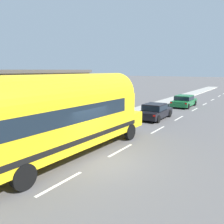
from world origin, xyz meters
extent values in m
plane|color=#565454|center=(0.00, 0.00, 0.00)|extent=(300.00, 300.00, 0.00)
cube|color=silver|center=(0.00, -2.69, 0.00)|extent=(0.14, 2.40, 0.01)
cube|color=silver|center=(0.00, 1.84, 0.00)|extent=(0.14, 2.40, 0.01)
cube|color=silver|center=(0.00, 7.13, 0.00)|extent=(0.14, 2.40, 0.01)
cube|color=silver|center=(0.00, 12.11, 0.00)|extent=(0.14, 2.40, 0.01)
cube|color=silver|center=(0.00, 17.80, 0.00)|extent=(0.14, 2.40, 0.01)
cube|color=silver|center=(0.00, 22.86, 0.00)|extent=(0.14, 2.40, 0.01)
cube|color=silver|center=(0.00, 28.05, 0.00)|extent=(0.14, 2.40, 0.01)
cube|color=silver|center=(0.00, 34.02, 0.00)|extent=(0.14, 2.40, 0.01)
cube|color=silver|center=(0.00, 39.15, 0.00)|extent=(0.14, 2.40, 0.01)
cube|color=silver|center=(-3.64, 12.00, 0.00)|extent=(0.12, 80.00, 0.01)
cube|color=#9E9B93|center=(-4.76, 10.00, 0.07)|extent=(2.23, 90.00, 0.15)
cube|color=yellow|center=(-1.84, -0.50, 1.75)|extent=(2.75, 9.69, 2.30)
cylinder|color=yellow|center=(-1.84, -0.50, 2.90)|extent=(2.70, 9.58, 2.45)
cube|color=yellow|center=(-1.69, 4.96, 1.07)|extent=(2.29, 1.36, 0.95)
cube|color=black|center=(-1.84, -0.50, 1.10)|extent=(2.79, 9.73, 0.24)
cube|color=black|center=(-1.85, -0.80, 2.35)|extent=(2.74, 7.89, 0.76)
cube|color=black|center=(-1.71, 4.36, 2.40)|extent=(2.14, 0.16, 0.96)
cube|color=silver|center=(-1.68, 5.65, 0.95)|extent=(0.90, 0.12, 0.56)
cylinder|color=black|center=(-2.89, 3.94, 0.50)|extent=(0.29, 1.01, 1.00)
cylinder|color=black|center=(-0.55, 3.88, 0.50)|extent=(0.29, 1.01, 1.00)
cylinder|color=black|center=(-0.75, -3.74, 0.50)|extent=(0.29, 1.01, 1.00)
cube|color=black|center=(-1.77, 10.75, 0.52)|extent=(1.90, 4.35, 0.60)
cube|color=black|center=(-1.76, 10.63, 1.09)|extent=(1.65, 2.00, 0.55)
cube|color=black|center=(-1.76, 10.63, 1.06)|extent=(1.72, 2.04, 0.43)
cube|color=red|center=(-2.51, 8.57, 0.70)|extent=(0.20, 0.04, 0.14)
cube|color=red|center=(-0.94, 8.60, 0.70)|extent=(0.20, 0.04, 0.14)
cylinder|color=black|center=(-2.66, 12.19, 0.32)|extent=(0.21, 0.64, 0.64)
cylinder|color=black|center=(-0.92, 12.22, 0.32)|extent=(0.21, 0.64, 0.64)
cylinder|color=black|center=(-2.61, 9.28, 0.32)|extent=(0.21, 0.64, 0.64)
cylinder|color=black|center=(-0.87, 9.31, 0.32)|extent=(0.21, 0.64, 0.64)
cube|color=#196633|center=(-1.62, 19.23, 0.52)|extent=(1.95, 4.64, 0.60)
cube|color=#196633|center=(-1.62, 19.10, 1.09)|extent=(1.72, 2.28, 0.55)
cube|color=black|center=(-1.62, 19.10, 1.06)|extent=(1.78, 2.33, 0.43)
cube|color=red|center=(-2.42, 16.90, 0.70)|extent=(0.20, 0.04, 0.14)
cube|color=red|center=(-0.77, 16.92, 0.70)|extent=(0.20, 0.04, 0.14)
cylinder|color=black|center=(-2.55, 20.82, 0.32)|extent=(0.21, 0.64, 0.64)
cylinder|color=black|center=(-0.74, 20.85, 0.32)|extent=(0.21, 0.64, 0.64)
cylinder|color=black|center=(-2.51, 17.61, 0.32)|extent=(0.21, 0.64, 0.64)
cylinder|color=black|center=(-0.70, 17.63, 0.32)|extent=(0.21, 0.64, 0.64)
camera|label=1|loc=(6.27, -8.66, 4.32)|focal=37.66mm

